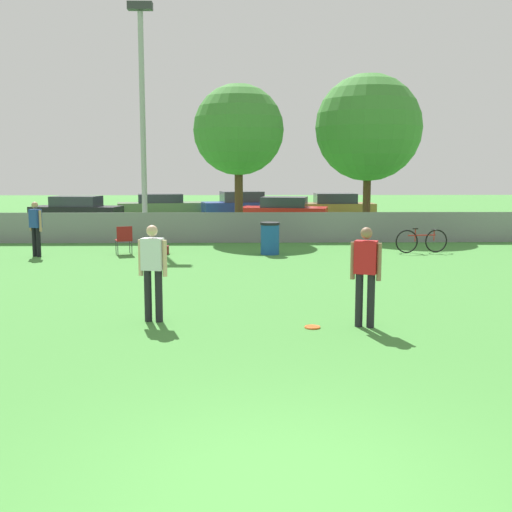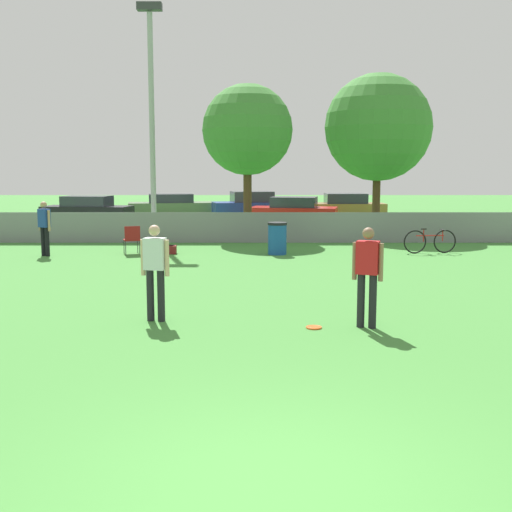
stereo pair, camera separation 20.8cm
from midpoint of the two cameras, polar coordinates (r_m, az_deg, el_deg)
The scene contains 18 objects.
ground_plane at distance 5.72m, azimuth 1.19°, elevation -19.97°, with size 120.00×120.00×0.00m, color #428438.
fence_backline at distance 23.15m, azimuth -0.71°, elevation 2.55°, with size 25.95×0.07×1.21m.
light_pole at distance 24.62m, azimuth -10.32°, elevation 13.28°, with size 0.90×0.36×8.62m.
tree_near_pole at distance 24.90m, azimuth -1.81°, elevation 11.12°, with size 3.46×3.46×5.86m.
tree_far_right at distance 27.10m, azimuth 9.73°, elevation 11.16°, with size 4.36×4.36×6.50m.
player_receiver_white at distance 11.28m, azimuth -9.68°, elevation -0.95°, with size 0.51×0.29×1.70m.
player_thrower_red at distance 10.87m, azimuth 9.18°, elevation -1.27°, with size 0.49×0.34×1.70m.
spectator_in_blue at distance 20.56m, azimuth -19.27°, elevation 2.56°, with size 0.44×0.37×1.67m.
frisbee_disc at distance 10.89m, azimuth 4.48°, elevation -6.32°, with size 0.27×0.27×0.03m.
folding_chair_sideline at distance 20.37m, azimuth -11.94°, elevation 1.56°, with size 0.61×0.61×0.89m.
bicycle_sideline at distance 21.01m, azimuth 14.23°, elevation 1.32°, with size 1.72×0.44×0.79m.
trash_bin at distance 20.01m, azimuth 0.95°, elevation 1.60°, with size 0.61×0.61×1.00m.
gear_bag_sideline at distance 20.34m, azimuth -8.88°, elevation 0.54°, with size 0.57×0.32×0.28m.
parked_car_dark at distance 32.19m, azimuth -15.84°, elevation 3.93°, with size 4.37×2.19×1.35m.
parked_car_olive at distance 35.38m, azimuth -8.66°, elevation 4.42°, with size 4.79×2.49×1.30m.
parked_car_blue at distance 33.86m, azimuth -1.45°, elevation 4.46°, with size 4.33×2.53×1.47m.
parked_car_red at distance 30.52m, azimuth 2.33°, elevation 4.01°, with size 4.29×2.51×1.33m.
parked_car_tan at distance 33.98m, azimuth 6.86°, elevation 4.35°, with size 4.08×1.88×1.38m.
Camera 1 is at (-0.33, -5.05, 2.66)m, focal length 45.00 mm.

